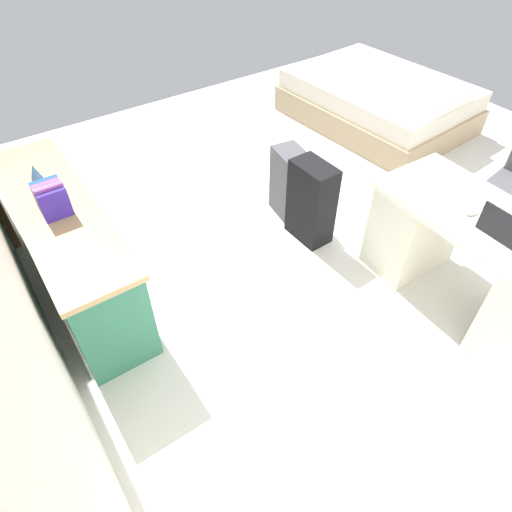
{
  "coord_description": "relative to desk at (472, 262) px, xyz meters",
  "views": [
    {
      "loc": [
        -2.07,
        2.38,
        2.49
      ],
      "look_at": [
        -0.46,
        1.27,
        0.6
      ],
      "focal_mm": 31.5,
      "sensor_mm": 36.0,
      "label": 1
    }
  ],
  "objects": [
    {
      "name": "book_row",
      "position": [
        1.61,
        2.16,
        0.45
      ],
      "size": [
        0.19,
        0.17,
        0.21
      ],
      "color": "#3B26AB",
      "rests_on": "credenza"
    },
    {
      "name": "suitcase_black",
      "position": [
        1.15,
        0.42,
        -0.05
      ],
      "size": [
        0.36,
        0.23,
        0.68
      ],
      "primitive_type": "cube",
      "rotation": [
        0.0,
        0.0,
        0.02
      ],
      "color": "black",
      "rests_on": "ground_plane"
    },
    {
      "name": "figurine_small",
      "position": [
        2.04,
        2.16,
        0.4
      ],
      "size": [
        0.08,
        0.08,
        0.11
      ],
      "primitive_type": "cone",
      "color": "#4C7FBF",
      "rests_on": "credenza"
    },
    {
      "name": "computer_mouse",
      "position": [
        0.11,
        0.04,
        0.37
      ],
      "size": [
        0.06,
        0.1,
        0.03
      ],
      "primitive_type": "ellipsoid",
      "rotation": [
        0.0,
        0.0,
        -0.03
      ],
      "color": "white",
      "rests_on": "desk"
    },
    {
      "name": "suitcase_spare_grey",
      "position": [
        1.48,
        0.37,
        -0.09
      ],
      "size": [
        0.39,
        0.27,
        0.6
      ],
      "primitive_type": "cube",
      "rotation": [
        0.0,
        0.0,
        -0.16
      ],
      "color": "#4C4C51",
      "rests_on": "ground_plane"
    },
    {
      "name": "bed",
      "position": [
        2.26,
        -1.48,
        -0.14
      ],
      "size": [
        1.99,
        1.53,
        0.58
      ],
      "color": "tan",
      "rests_on": "ground_plane"
    },
    {
      "name": "desk",
      "position": [
        0.0,
        0.0,
        0.0
      ],
      "size": [
        1.46,
        0.7,
        0.74
      ],
      "color": "silver",
      "rests_on": "ground_plane"
    },
    {
      "name": "laptop",
      "position": [
        -0.15,
        0.09,
        0.4
      ],
      "size": [
        0.32,
        0.23,
        0.21
      ],
      "color": "silver",
      "rests_on": "desk"
    },
    {
      "name": "ground_plane",
      "position": [
        1.14,
        0.01,
        -0.39
      ],
      "size": [
        6.05,
        6.05,
        0.0
      ],
      "primitive_type": "plane",
      "color": "silver"
    },
    {
      "name": "credenza",
      "position": [
        1.67,
        2.15,
        -0.02
      ],
      "size": [
        1.8,
        0.48,
        0.74
      ],
      "color": "#2D7056",
      "rests_on": "ground_plane"
    }
  ]
}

